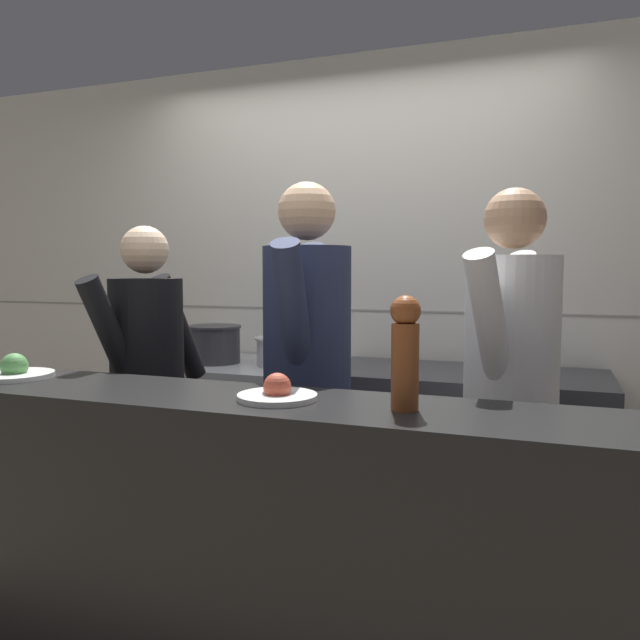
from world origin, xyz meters
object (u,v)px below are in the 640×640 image
oven_range (253,440)px  chef_head_cook (148,384)px  sauce_pot (288,350)px  plated_dish_main (14,372)px  plated_dish_appetiser (277,393)px  chefs_knife (508,378)px  pepper_mill (405,350)px  stock_pot (215,343)px  chef_line (510,391)px  chef_sous (307,375)px

oven_range → chef_head_cook: bearing=-99.0°
sauce_pot → plated_dish_main: 1.44m
oven_range → plated_dish_appetiser: 1.66m
sauce_pot → chef_head_cook: (-0.34, -0.79, -0.07)m
chefs_knife → plated_dish_appetiser: bearing=-116.6°
oven_range → sauce_pot: (0.21, 0.01, 0.51)m
pepper_mill → sauce_pot: bearing=124.8°
chefs_knife → plated_dish_main: plated_dish_main is taller
stock_pot → plated_dish_appetiser: 1.63m
plated_dish_main → stock_pot: bearing=85.5°
pepper_mill → chef_line: 0.74m
plated_dish_appetiser → chef_line: bearing=45.2°
pepper_mill → chef_head_cook: bearing=156.1°
plated_dish_appetiser → pepper_mill: size_ratio=0.76×
stock_pot → chef_head_cook: bearing=-83.4°
sauce_pot → plated_dish_main: (-0.52, -1.34, 0.06)m
chefs_knife → chef_line: size_ratio=0.22×
oven_range → chef_line: 1.66m
chefs_knife → chef_line: 0.57m
chef_line → chefs_knife: bearing=111.3°
stock_pot → sauce_pot: stock_pot is taller
plated_dish_main → chef_head_cook: size_ratio=0.18×
chef_line → pepper_mill: bearing=-94.0°
sauce_pot → chef_head_cook: size_ratio=0.23×
pepper_mill → chef_line: chef_line is taller
stock_pot → chef_sous: 1.12m
chefs_knife → plated_dish_main: bearing=-144.5°
stock_pot → chef_head_cook: (0.09, -0.74, -0.10)m
sauce_pot → plated_dish_appetiser: 1.47m
pepper_mill → chef_head_cook: 1.43m
plated_dish_main → chef_line: 1.84m
plated_dish_main → plated_dish_appetiser: bearing=-1.0°
plated_dish_appetiser → chef_line: 0.93m
chefs_knife → plated_dish_main: 2.07m
oven_range → pepper_mill: size_ratio=2.85×
plated_dish_appetiser → pepper_mill: 0.43m
plated_dish_main → chefs_knife: bearing=35.5°
stock_pot → chef_line: chef_line is taller
stock_pot → pepper_mill: pepper_mill is taller
sauce_pot → stock_pot: bearing=-172.6°
sauce_pot → chef_head_cook: 0.87m
plated_dish_main → chef_sous: 1.10m
stock_pot → oven_range: bearing=12.4°
chef_sous → chef_line: (0.78, 0.08, -0.03)m
plated_dish_main → chef_sous: bearing=30.3°
chefs_knife → chef_line: chef_line is taller
sauce_pot → plated_dish_main: plated_dish_main is taller
oven_range → chefs_knife: size_ratio=2.54×
oven_range → sauce_pot: 0.56m
oven_range → chefs_knife: bearing=-5.7°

